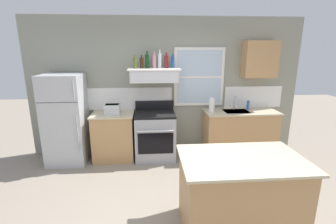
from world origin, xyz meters
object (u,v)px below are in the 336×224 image
(toaster, at_px, (112,109))
(bottle_brown_stout, at_px, (142,63))
(refrigerator, at_px, (66,119))
(bottle_clear_tall, at_px, (160,60))
(paper_towel_roll, at_px, (212,105))
(bottle_rose_pink, at_px, (154,61))
(bottle_red_label_wine, at_px, (166,62))
(bottle_blue_liqueur, at_px, (173,62))
(kitchen_island, at_px, (239,193))
(bottle_dark_green_wine, at_px, (147,61))
(bottle_olive_oil_square, at_px, (135,63))
(dish_soap_bottle, at_px, (248,105))
(stove_range, at_px, (155,135))

(toaster, relative_size, bottle_brown_stout, 1.23)
(refrigerator, distance_m, toaster, 0.88)
(bottle_clear_tall, relative_size, paper_towel_roll, 1.26)
(bottle_rose_pink, distance_m, bottle_red_label_wine, 0.23)
(toaster, height_order, paper_towel_roll, paper_towel_roll)
(bottle_brown_stout, distance_m, bottle_blue_liqueur, 0.58)
(bottle_rose_pink, distance_m, kitchen_island, 2.74)
(bottle_dark_green_wine, bearing_deg, bottle_red_label_wine, 0.34)
(bottle_brown_stout, height_order, kitchen_island, bottle_brown_stout)
(paper_towel_roll, xyz_separation_m, kitchen_island, (-0.18, -2.08, -0.59))
(bottle_olive_oil_square, bearing_deg, kitchen_island, -58.65)
(bottle_rose_pink, bearing_deg, refrigerator, -175.25)
(refrigerator, distance_m, bottle_red_label_wine, 2.15)
(toaster, bearing_deg, paper_towel_roll, 1.77)
(refrigerator, bearing_deg, bottle_dark_green_wine, 5.76)
(refrigerator, distance_m, bottle_rose_pink, 1.96)
(bottle_clear_tall, xyz_separation_m, dish_soap_bottle, (1.77, 0.01, -0.89))
(bottle_blue_liqueur, bearing_deg, kitchen_island, -75.12)
(toaster, distance_m, dish_soap_bottle, 2.67)
(dish_soap_bottle, distance_m, kitchen_island, 2.44)
(refrigerator, bearing_deg, bottle_olive_oil_square, 3.44)
(bottle_rose_pink, xyz_separation_m, bottle_red_label_wine, (0.22, 0.02, -0.01))
(bottle_olive_oil_square, bearing_deg, dish_soap_bottle, 2.11)
(toaster, distance_m, bottle_blue_liqueur, 1.43)
(bottle_rose_pink, bearing_deg, kitchen_island, -66.78)
(refrigerator, bearing_deg, bottle_brown_stout, 4.81)
(dish_soap_bottle, bearing_deg, paper_towel_roll, -172.60)
(paper_towel_roll, bearing_deg, bottle_brown_stout, 177.45)
(kitchen_island, bearing_deg, bottle_brown_stout, 118.44)
(bottle_dark_green_wine, bearing_deg, stove_range, -46.48)
(bottle_blue_liqueur, height_order, paper_towel_roll, bottle_blue_liqueur)
(toaster, height_order, bottle_rose_pink, bottle_rose_pink)
(stove_range, bearing_deg, bottle_clear_tall, 48.72)
(kitchen_island, bearing_deg, bottle_blue_liqueur, 104.88)
(stove_range, relative_size, kitchen_island, 0.78)
(stove_range, xyz_separation_m, dish_soap_bottle, (1.88, 0.14, 0.54))
(bottle_rose_pink, relative_size, kitchen_island, 0.21)
(refrigerator, distance_m, bottle_clear_tall, 2.06)
(toaster, xyz_separation_m, kitchen_island, (1.72, -2.02, -0.55))
(bottle_red_label_wine, relative_size, dish_soap_bottle, 1.60)
(bottle_brown_stout, xyz_separation_m, bottle_dark_green_wine, (0.10, 0.03, 0.03))
(bottle_brown_stout, height_order, bottle_red_label_wine, bottle_red_label_wine)
(refrigerator, relative_size, kitchen_island, 1.19)
(kitchen_island, bearing_deg, toaster, 130.43)
(bottle_brown_stout, bearing_deg, bottle_blue_liqueur, 3.67)
(bottle_red_label_wine, bearing_deg, bottle_clear_tall, -175.33)
(stove_range, distance_m, bottle_olive_oil_square, 1.43)
(bottle_brown_stout, relative_size, bottle_red_label_wine, 0.84)
(bottle_brown_stout, relative_size, bottle_clear_tall, 0.71)
(toaster, bearing_deg, bottle_clear_tall, 9.13)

